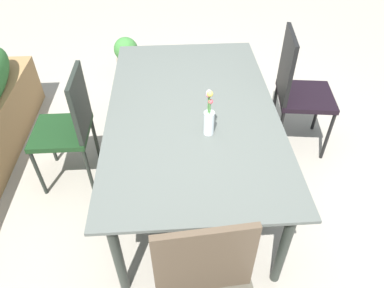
{
  "coord_description": "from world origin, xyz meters",
  "views": [
    {
      "loc": [
        -1.91,
        0.15,
        2.09
      ],
      "look_at": [
        -0.02,
        0.03,
        0.4
      ],
      "focal_mm": 32.89,
      "sensor_mm": 36.0,
      "label": 1
    }
  ],
  "objects_px": {
    "dining_table": "(192,115)",
    "chair_far_side": "(69,124)",
    "flower_vase": "(209,118)",
    "potted_plant": "(127,59)",
    "chair_near_right": "(297,87)"
  },
  "relations": [
    {
      "from": "chair_near_right",
      "to": "flower_vase",
      "type": "distance_m",
      "value": 1.07
    },
    {
      "from": "dining_table",
      "to": "flower_vase",
      "type": "bearing_deg",
      "value": -161.91
    },
    {
      "from": "chair_near_right",
      "to": "flower_vase",
      "type": "relative_size",
      "value": 3.25
    },
    {
      "from": "flower_vase",
      "to": "chair_far_side",
      "type": "bearing_deg",
      "value": 67.69
    },
    {
      "from": "chair_far_side",
      "to": "dining_table",
      "type": "bearing_deg",
      "value": -99.09
    },
    {
      "from": "flower_vase",
      "to": "potted_plant",
      "type": "height_order",
      "value": "flower_vase"
    },
    {
      "from": "chair_far_side",
      "to": "chair_near_right",
      "type": "relative_size",
      "value": 0.91
    },
    {
      "from": "dining_table",
      "to": "potted_plant",
      "type": "bearing_deg",
      "value": 20.88
    },
    {
      "from": "dining_table",
      "to": "potted_plant",
      "type": "xyz_separation_m",
      "value": [
        1.56,
        0.6,
        -0.4
      ]
    },
    {
      "from": "dining_table",
      "to": "chair_far_side",
      "type": "distance_m",
      "value": 0.9
    },
    {
      "from": "dining_table",
      "to": "chair_far_side",
      "type": "bearing_deg",
      "value": 81.17
    },
    {
      "from": "flower_vase",
      "to": "potted_plant",
      "type": "bearing_deg",
      "value": 20.49
    },
    {
      "from": "dining_table",
      "to": "flower_vase",
      "type": "distance_m",
      "value": 0.32
    },
    {
      "from": "flower_vase",
      "to": "potted_plant",
      "type": "distance_m",
      "value": 2.03
    },
    {
      "from": "potted_plant",
      "to": "flower_vase",
      "type": "bearing_deg",
      "value": -159.51
    }
  ]
}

